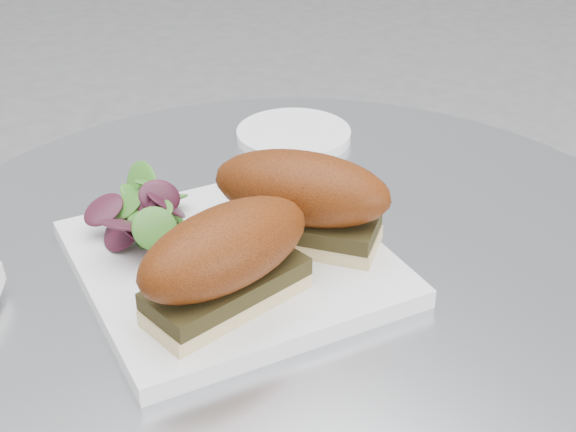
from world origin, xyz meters
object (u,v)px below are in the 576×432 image
(sandwich_right, at_px, (301,198))
(saucer, at_px, (294,135))
(sandwich_left, at_px, (226,258))
(plate, at_px, (232,262))

(sandwich_right, bearing_deg, saucer, 108.95)
(sandwich_right, bearing_deg, sandwich_left, -104.34)
(saucer, bearing_deg, plate, -140.62)
(sandwich_left, bearing_deg, sandwich_right, 15.11)
(sandwich_right, height_order, saucer, sandwich_right)
(sandwich_left, distance_m, sandwich_right, 0.10)
(plate, height_order, sandwich_left, sandwich_left)
(sandwich_left, xyz_separation_m, sandwich_right, (0.10, 0.03, 0.00))
(sandwich_right, bearing_deg, plate, -143.26)
(plate, distance_m, sandwich_left, 0.09)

